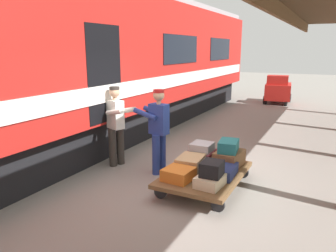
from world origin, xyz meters
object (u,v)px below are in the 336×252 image
object	(u,v)px
porter_by_door	(116,124)
baggage_tug	(278,90)
suitcase_gray_aluminum	(202,147)
suitcase_burgundy_valise	(201,156)
train_car	(51,67)
suitcase_teal_softside	(228,146)
suitcase_navy_fabric	(220,170)
suitcase_cream_canvas	(210,181)
suitcase_orange_carryall	(178,174)
suitcase_tan_vintage	(191,163)
suitcase_black_hardshell	(212,169)
luggage_cart	(205,174)
suitcase_brown_leather	(229,158)
porter_in_overalls	(158,129)

from	to	relation	value
porter_by_door	baggage_tug	distance (m)	10.30
suitcase_gray_aluminum	baggage_tug	distance (m)	9.87
suitcase_burgundy_valise	suitcase_gray_aluminum	world-z (taller)	suitcase_gray_aluminum
porter_by_door	train_car	bearing A→B (deg)	0.65
suitcase_teal_softside	baggage_tug	size ratio (longest dim) A/B	0.28
porter_by_door	baggage_tug	bearing A→B (deg)	-99.77
suitcase_navy_fabric	suitcase_teal_softside	world-z (taller)	suitcase_teal_softside
suitcase_burgundy_valise	suitcase_cream_canvas	world-z (taller)	suitcase_burgundy_valise
porter_by_door	suitcase_orange_carryall	bearing A→B (deg)	157.07
suitcase_navy_fabric	suitcase_tan_vintage	bearing A→B (deg)	0.00
suitcase_cream_canvas	suitcase_black_hardshell	bearing A→B (deg)	-121.50
train_car	luggage_cart	size ratio (longest dim) A/B	11.27
suitcase_burgundy_valise	suitcase_navy_fabric	distance (m)	0.78
suitcase_orange_carryall	suitcase_burgundy_valise	size ratio (longest dim) A/B	0.86
suitcase_tan_vintage	suitcase_teal_softside	bearing A→B (deg)	-137.07
luggage_cart	suitcase_teal_softside	xyz separation A→B (m)	(-0.27, -0.51, 0.44)
suitcase_navy_fabric	suitcase_brown_leather	bearing A→B (deg)	-90.00
suitcase_black_hardshell	suitcase_gray_aluminum	xyz separation A→B (m)	(0.57, -1.02, 0.01)
suitcase_cream_canvas	suitcase_gray_aluminum	bearing A→B (deg)	-62.21
train_car	porter_in_overalls	bearing A→B (deg)	-179.21
train_car	suitcase_brown_leather	size ratio (longest dim) A/B	34.40
suitcase_tan_vintage	suitcase_cream_canvas	distance (m)	0.78
suitcase_tan_vintage	suitcase_gray_aluminum	bearing A→B (deg)	-92.12
suitcase_gray_aluminum	train_car	bearing A→B (deg)	4.69
porter_in_overalls	luggage_cart	bearing A→B (deg)	166.67
suitcase_black_hardshell	baggage_tug	xyz separation A→B (m)	(0.66, -10.89, 0.05)
suitcase_tan_vintage	suitcase_brown_leather	xyz separation A→B (m)	(-0.57, -0.53, 0.02)
suitcase_gray_aluminum	suitcase_cream_canvas	bearing A→B (deg)	117.79
luggage_cart	suitcase_cream_canvas	distance (m)	0.61
suitcase_brown_leather	suitcase_cream_canvas	bearing A→B (deg)	90.00
suitcase_teal_softside	suitcase_black_hardshell	xyz separation A→B (m)	(-0.03, 1.01, -0.10)
luggage_cart	suitcase_tan_vintage	world-z (taller)	suitcase_tan_vintage
suitcase_orange_carryall	suitcase_teal_softside	distance (m)	1.21
train_car	suitcase_burgundy_valise	size ratio (longest dim) A/B	39.48
suitcase_cream_canvas	suitcase_navy_fabric	bearing A→B (deg)	-90.00
luggage_cart	suitcase_brown_leather	distance (m)	0.63
luggage_cart	suitcase_tan_vintage	distance (m)	0.33
luggage_cart	baggage_tug	size ratio (longest dim) A/B	1.05
suitcase_brown_leather	suitcase_black_hardshell	xyz separation A→B (m)	(-0.01, 1.03, 0.15)
suitcase_burgundy_valise	baggage_tug	xyz separation A→B (m)	(0.08, -9.86, 0.23)
suitcase_burgundy_valise	baggage_tug	size ratio (longest dim) A/B	0.30
suitcase_brown_leather	baggage_tug	world-z (taller)	baggage_tug
suitcase_brown_leather	baggage_tug	distance (m)	9.88
suitcase_burgundy_valise	suitcase_black_hardshell	xyz separation A→B (m)	(-0.58, 1.03, 0.18)
train_car	suitcase_navy_fabric	size ratio (longest dim) A/B	34.96
luggage_cart	porter_by_door	world-z (taller)	porter_by_door
suitcase_tan_vintage	suitcase_black_hardshell	bearing A→B (deg)	139.31
suitcase_tan_vintage	suitcase_brown_leather	bearing A→B (deg)	-137.25
suitcase_orange_carryall	suitcase_black_hardshell	bearing A→B (deg)	-177.63
luggage_cart	suitcase_burgundy_valise	distance (m)	0.62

